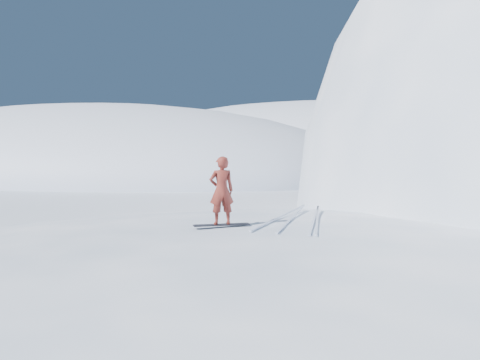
{
  "coord_description": "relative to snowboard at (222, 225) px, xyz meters",
  "views": [
    {
      "loc": [
        3.23,
        -7.84,
        4.16
      ],
      "look_at": [
        -2.65,
        3.33,
        3.5
      ],
      "focal_mm": 35.0,
      "sensor_mm": 36.0,
      "label": 1
    }
  ],
  "objects": [
    {
      "name": "near_ridge",
      "position": [
        3.65,
        0.67,
        -2.41
      ],
      "size": [
        36.0,
        28.0,
        4.8
      ],
      "primitive_type": "ellipsoid",
      "color": "white",
      "rests_on": "ground"
    },
    {
      "name": "vapor_plume",
      "position": [
        -66.11,
        45.22,
        -2.41
      ],
      "size": [
        8.69,
        6.95,
        6.08
      ],
      "primitive_type": "ellipsoid",
      "color": "white",
      "rests_on": "ground"
    },
    {
      "name": "wind_bumps",
      "position": [
        2.09,
        -0.21,
        -2.41
      ],
      "size": [
        16.0,
        14.4,
        1.0
      ],
      "color": "white",
      "rests_on": "ground"
    },
    {
      "name": "snowboard",
      "position": [
        0.0,
        0.0,
        0.0
      ],
      "size": [
        1.24,
        1.17,
        0.02
      ],
      "primitive_type": "cube",
      "rotation": [
        0.0,
        0.0,
        0.74
      ],
      "color": "black",
      "rests_on": "near_ridge"
    },
    {
      "name": "far_ridge_a",
      "position": [
        -67.35,
        57.67,
        -2.41
      ],
      "size": [
        120.0,
        70.0,
        28.0
      ],
      "primitive_type": "ellipsoid",
      "color": "white",
      "rests_on": "ground"
    },
    {
      "name": "board_tracks",
      "position": [
        1.24,
        2.45,
        0.01
      ],
      "size": [
        2.46,
        5.95,
        0.04
      ],
      "color": "silver",
      "rests_on": "ground"
    },
    {
      "name": "snowboarder",
      "position": [
        0.0,
        0.0,
        0.87
      ],
      "size": [
        0.74,
        0.73,
        1.72
      ],
      "primitive_type": "imported",
      "rotation": [
        0.0,
        0.0,
        3.89
      ],
      "color": "maroon",
      "rests_on": "snowboard"
    },
    {
      "name": "far_ridge_c",
      "position": [
        -37.35,
        107.67,
        -2.41
      ],
      "size": [
        140.0,
        90.0,
        36.0
      ],
      "primitive_type": "ellipsoid",
      "color": "white",
      "rests_on": "ground"
    }
  ]
}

